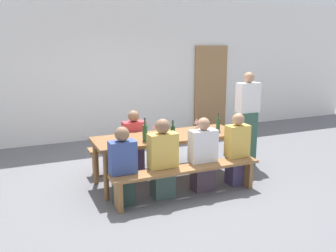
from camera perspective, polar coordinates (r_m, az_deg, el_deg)
The scene contains 18 objects.
ground_plane at distance 5.82m, azimuth 0.00°, elevation -8.66°, with size 24.00×24.00×0.00m, color slate.
back_wall at distance 8.36m, azimuth -8.60°, elevation 9.09°, with size 14.00×0.20×3.20m, color white.
wooden_door at distance 9.24m, azimuth 6.82°, elevation 6.07°, with size 0.90×0.06×2.10m, color #9E7247.
tasting_table at distance 5.61m, azimuth 0.00°, elevation -2.22°, with size 2.33×0.79×0.75m.
bench_near at distance 5.10m, azimuth 3.15°, elevation -7.53°, with size 2.23×0.30×0.45m.
bench_far at distance 6.32m, azimuth -2.53°, elevation -3.46°, with size 2.23×0.30×0.45m.
wine_bottle_0 at distance 5.22m, azimuth -3.69°, elevation -1.09°, with size 0.07×0.07×0.35m.
wine_bottle_1 at distance 5.30m, azimuth 0.77°, elevation -1.07°, with size 0.07×0.07×0.30m.
wine_bottle_2 at distance 5.88m, azimuth 7.99°, elevation 0.23°, with size 0.06×0.06×0.30m.
wine_glass_0 at distance 6.10m, azimuth 4.60°, elevation 0.81°, with size 0.08×0.08×0.17m.
wine_glass_1 at distance 5.73m, azimuth 10.00°, elevation -0.18°, with size 0.07×0.07×0.17m.
wine_glass_2 at distance 5.66m, azimuth -2.32°, elevation -0.07°, with size 0.07×0.07×0.17m.
seated_guest_near_0 at distance 4.87m, azimuth -7.19°, elevation -6.68°, with size 0.36×0.24×1.09m.
seated_guest_near_1 at distance 5.05m, azimuth -0.84°, elevation -5.56°, with size 0.41×0.24×1.15m.
seated_guest_near_2 at distance 5.32m, azimuth 5.59°, elevation -4.91°, with size 0.41×0.24×1.11m.
seated_guest_near_3 at distance 5.62m, azimuth 10.93°, elevation -3.94°, with size 0.35×0.24×1.13m.
seated_guest_far_0 at distance 6.02m, azimuth -5.41°, elevation -2.89°, with size 0.37×0.24×1.08m.
standing_host at distance 6.48m, azimuth 12.47°, elevation 0.74°, with size 0.40×0.24×1.67m.
Camera 1 is at (-2.16, -4.96, 2.15)m, focal length 38.21 mm.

